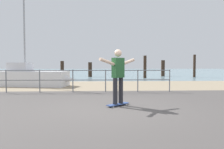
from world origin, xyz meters
TOP-DOWN VIEW (x-y plane):
  - ground_plane at (0.00, -1.00)m, footprint 24.00×10.00m
  - beach_strip at (0.00, 7.00)m, footprint 24.00×6.00m
  - sea_surface at (0.00, 35.00)m, footprint 72.00×50.00m
  - railing_fence at (-1.61, 3.60)m, footprint 8.99×0.05m
  - sailboat at (-4.36, 6.50)m, footprint 5.07×2.21m
  - skateboard at (0.21, 0.29)m, footprint 0.74×0.67m
  - skateboarder at (0.21, 0.29)m, footprint 1.16×1.01m
  - groyne_post_0 at (-4.17, 14.77)m, footprint 0.34×0.34m
  - groyne_post_1 at (-1.54, 16.07)m, footprint 0.39×0.39m
  - groyne_post_2 at (1.09, 17.63)m, footprint 0.29×0.29m
  - groyne_post_3 at (3.73, 13.62)m, footprint 0.28×0.28m
  - groyne_post_4 at (6.36, 16.81)m, footprint 0.40×0.40m
  - groyne_post_5 at (8.99, 14.84)m, footprint 0.25×0.25m

SIDE VIEW (x-z plane):
  - ground_plane at x=0.00m, z-range -0.02..0.02m
  - beach_strip at x=0.00m, z-range -0.02..0.02m
  - sea_surface at x=0.00m, z-range -0.02..0.02m
  - skateboard at x=0.21m, z-range 0.03..0.11m
  - sailboat at x=-4.36m, z-range -2.24..3.29m
  - railing_fence at x=-1.61m, z-range 0.17..1.22m
  - groyne_post_1 at x=-1.54m, z-range 0.00..1.53m
  - groyne_post_0 at x=-4.17m, z-range 0.00..1.64m
  - groyne_post_2 at x=1.09m, z-range 0.00..1.65m
  - groyne_post_4 at x=6.36m, z-range 0.00..1.77m
  - skateboarder at x=0.21m, z-range 0.19..1.84m
  - groyne_post_3 at x=3.73m, z-range 0.00..2.13m
  - groyne_post_5 at x=8.99m, z-range 0.00..2.30m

